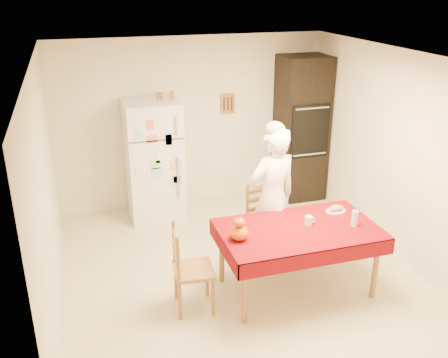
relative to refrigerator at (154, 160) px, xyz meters
name	(u,v)px	position (x,y,z in m)	size (l,w,h in m)	color
floor	(240,275)	(0.65, -1.88, -0.85)	(4.50, 4.50, 0.00)	#BFB08A
room_shell	(242,143)	(0.65, -1.88, 0.77)	(4.02, 4.52, 2.51)	beige
refrigerator	(154,160)	(0.00, 0.00, 0.00)	(0.75, 0.74, 1.70)	white
oven_cabinet	(301,129)	(2.28, 0.05, 0.25)	(0.70, 0.62, 2.20)	black
dining_table	(298,234)	(1.15, -2.32, -0.16)	(1.70, 1.00, 0.76)	brown
chair_far	(264,218)	(1.08, -1.51, -0.34)	(0.49, 0.47, 0.95)	brown
chair_left	(187,266)	(-0.07, -2.30, -0.34)	(0.44, 0.46, 0.95)	brown
seated_woman	(272,198)	(1.09, -1.71, 0.01)	(0.63, 0.41, 1.72)	white
coffee_mug	(309,221)	(1.28, -2.28, -0.04)	(0.08, 0.08, 0.10)	white
pumpkin_lower	(239,233)	(0.46, -2.36, -0.01)	(0.20, 0.20, 0.15)	#C65204
pumpkin_upper	(239,222)	(0.46, -2.36, 0.11)	(0.12, 0.12, 0.09)	#C64004
wine_glass	(355,218)	(1.74, -2.44, 0.00)	(0.07, 0.07, 0.18)	silver
bread_plate	(336,211)	(1.72, -2.08, -0.08)	(0.24, 0.24, 0.02)	white
bread_loaf	(336,208)	(1.72, -2.08, -0.04)	(0.18, 0.10, 0.06)	#A27F50
spice_jar_left	(158,96)	(0.11, 0.05, 0.90)	(0.05, 0.05, 0.10)	#8D5F19
spice_jar_mid	(161,96)	(0.15, 0.05, 0.90)	(0.05, 0.05, 0.10)	#944A1B
spice_jar_right	(172,95)	(0.31, 0.05, 0.90)	(0.05, 0.05, 0.10)	#955F1B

